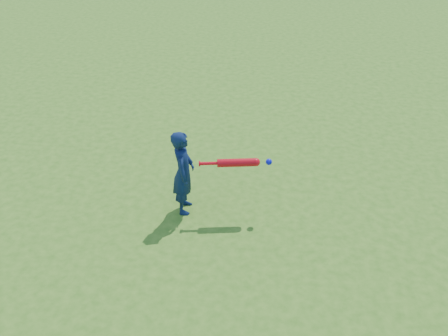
% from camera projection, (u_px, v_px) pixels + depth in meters
% --- Properties ---
extents(ground, '(80.00, 80.00, 0.00)m').
position_uv_depth(ground, '(220.00, 197.00, 6.64)').
color(ground, '#386C19').
rests_on(ground, ground).
extents(child, '(0.30, 0.43, 1.12)m').
position_uv_depth(child, '(183.00, 172.00, 6.12)').
color(child, '#0D1D41').
rests_on(child, ground).
extents(bat_swing, '(0.88, 0.21, 0.10)m').
position_uv_depth(bat_swing, '(240.00, 163.00, 6.02)').
color(bat_swing, red).
rests_on(bat_swing, ground).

